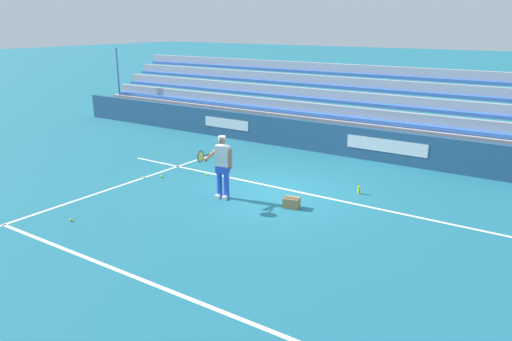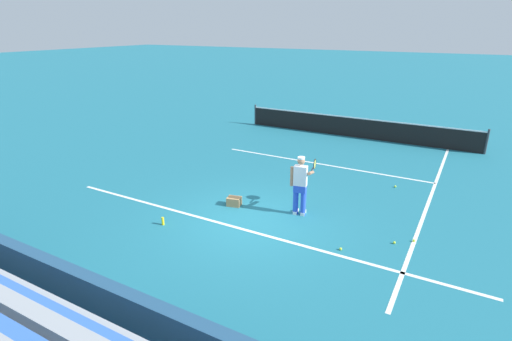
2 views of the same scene
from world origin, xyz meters
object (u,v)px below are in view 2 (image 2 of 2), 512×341
at_px(tennis_player, 301,185).
at_px(tennis_net, 356,127).
at_px(tennis_ball_on_baseline, 394,243).
at_px(tennis_ball_midcourt, 414,241).
at_px(ball_box_cardboard, 234,201).
at_px(tennis_ball_far_right, 395,186).
at_px(tennis_ball_far_left, 341,249).
at_px(water_bottle, 163,221).

relative_size(tennis_player, tennis_net, 0.15).
distance_m(tennis_ball_on_baseline, tennis_ball_midcourt, 0.53).
relative_size(ball_box_cardboard, tennis_ball_midcourt, 6.06).
bearing_deg(tennis_ball_far_right, tennis_net, 118.04).
bearing_deg(tennis_net, tennis_player, -83.68).
xyz_separation_m(tennis_ball_far_left, tennis_ball_midcourt, (1.47, 1.27, 0.00)).
distance_m(tennis_ball_far_right, water_bottle, 7.61).
bearing_deg(water_bottle, ball_box_cardboard, 63.04).
bearing_deg(tennis_ball_midcourt, tennis_ball_on_baseline, -140.17).
xyz_separation_m(ball_box_cardboard, tennis_ball_midcourt, (5.04, 0.37, -0.10)).
bearing_deg(tennis_ball_midcourt, tennis_net, 114.43).
bearing_deg(tennis_ball_midcourt, tennis_ball_far_right, 108.09).
relative_size(tennis_ball_far_left, tennis_ball_far_right, 1.00).
distance_m(water_bottle, tennis_net, 11.57).
xyz_separation_m(tennis_player, tennis_ball_far_right, (1.98, 3.39, -0.86)).
distance_m(tennis_ball_far_left, tennis_ball_far_right, 4.72).
bearing_deg(tennis_ball_far_right, water_bottle, -130.38).
distance_m(tennis_player, tennis_ball_midcourt, 3.22).
bearing_deg(tennis_ball_far_left, tennis_ball_midcourt, 40.95).
bearing_deg(tennis_player, water_bottle, -140.75).
height_order(ball_box_cardboard, tennis_ball_midcourt, ball_box_cardboard).
xyz_separation_m(tennis_ball_midcourt, water_bottle, (-6.05, -2.36, 0.08)).
bearing_deg(tennis_player, tennis_net, 96.32).
height_order(tennis_ball_on_baseline, tennis_net, tennis_net).
bearing_deg(water_bottle, tennis_player, 39.25).
bearing_deg(tennis_ball_far_right, tennis_ball_far_left, -94.18).
height_order(tennis_ball_far_right, tennis_net, tennis_net).
relative_size(tennis_ball_on_baseline, tennis_ball_far_right, 1.00).
height_order(tennis_ball_on_baseline, tennis_ball_far_left, same).
bearing_deg(tennis_ball_far_right, ball_box_cardboard, -135.81).
xyz_separation_m(tennis_ball_far_right, water_bottle, (-4.93, -5.80, 0.08)).
bearing_deg(tennis_ball_far_right, tennis_ball_on_baseline, -79.25).
distance_m(ball_box_cardboard, tennis_ball_midcourt, 5.06).
xyz_separation_m(tennis_player, tennis_ball_far_left, (1.64, -1.32, -0.86)).
relative_size(ball_box_cardboard, tennis_ball_far_right, 6.06).
relative_size(ball_box_cardboard, water_bottle, 1.82).
height_order(tennis_player, tennis_ball_midcourt, tennis_player).
distance_m(tennis_player, tennis_ball_far_right, 4.02).
height_order(tennis_ball_on_baseline, tennis_ball_far_right, same).
relative_size(tennis_ball_midcourt, tennis_ball_far_right, 1.00).
bearing_deg(tennis_ball_midcourt, water_bottle, -158.67).
bearing_deg(tennis_player, tennis_ball_on_baseline, -8.06).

